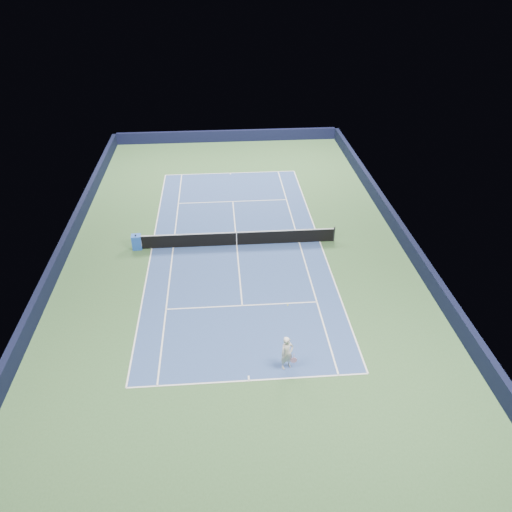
{
  "coord_description": "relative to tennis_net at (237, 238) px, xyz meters",
  "views": [
    {
      "loc": [
        -0.95,
        -27.83,
        16.86
      ],
      "look_at": [
        1.02,
        -3.0,
        1.0
      ],
      "focal_mm": 35.0,
      "sensor_mm": 36.0,
      "label": 1
    }
  ],
  "objects": [
    {
      "name": "ground",
      "position": [
        0.0,
        0.0,
        -0.5
      ],
      "size": [
        40.0,
        40.0,
        0.0
      ],
      "primitive_type": "plane",
      "color": "#32542E",
      "rests_on": "ground"
    },
    {
      "name": "wall_far",
      "position": [
        0.0,
        19.82,
        0.05
      ],
      "size": [
        22.0,
        0.35,
        1.1
      ],
      "primitive_type": "cube",
      "color": "black",
      "rests_on": "ground"
    },
    {
      "name": "center_mark_far",
      "position": [
        0.0,
        11.73,
        -0.5
      ],
      "size": [
        0.08,
        0.3,
        0.0
      ],
      "primitive_type": "cube",
      "color": "white",
      "rests_on": "ground"
    },
    {
      "name": "sideline_doubles_right",
      "position": [
        5.49,
        0.0,
        -0.5
      ],
      "size": [
        0.08,
        23.77,
        0.0
      ],
      "primitive_type": "cube",
      "color": "white",
      "rests_on": "ground"
    },
    {
      "name": "center_service_line",
      "position": [
        0.0,
        0.0,
        -0.5
      ],
      "size": [
        0.08,
        12.8,
        0.0
      ],
      "primitive_type": "cube",
      "color": "white",
      "rests_on": "ground"
    },
    {
      "name": "sideline_singles_right",
      "position": [
        4.12,
        0.0,
        -0.5
      ],
      "size": [
        0.08,
        23.77,
        0.0
      ],
      "primitive_type": "cube",
      "color": "white",
      "rests_on": "ground"
    },
    {
      "name": "tennis_net",
      "position": [
        0.0,
        0.0,
        0.0
      ],
      "size": [
        12.9,
        0.1,
        1.07
      ],
      "color": "black",
      "rests_on": "ground"
    },
    {
      "name": "baseline_far",
      "position": [
        0.0,
        11.88,
        -0.5
      ],
      "size": [
        10.97,
        0.08,
        0.0
      ],
      "primitive_type": "cube",
      "color": "white",
      "rests_on": "ground"
    },
    {
      "name": "center_mark_near",
      "position": [
        0.0,
        -11.73,
        -0.5
      ],
      "size": [
        0.08,
        0.3,
        0.0
      ],
      "primitive_type": "cube",
      "color": "white",
      "rests_on": "ground"
    },
    {
      "name": "wall_right",
      "position": [
        10.82,
        0.0,
        0.05
      ],
      "size": [
        0.35,
        40.0,
        1.1
      ],
      "primitive_type": "cube",
      "color": "black",
      "rests_on": "ground"
    },
    {
      "name": "tennis_player",
      "position": [
        1.8,
        -11.17,
        0.38
      ],
      "size": [
        0.85,
        1.35,
        2.9
      ],
      "color": "silver",
      "rests_on": "ground"
    },
    {
      "name": "sideline_singles_left",
      "position": [
        -4.12,
        0.0,
        -0.5
      ],
      "size": [
        0.08,
        23.77,
        0.0
      ],
      "primitive_type": "cube",
      "color": "white",
      "rests_on": "ground"
    },
    {
      "name": "wall_left",
      "position": [
        -10.82,
        0.0,
        0.05
      ],
      "size": [
        0.35,
        40.0,
        1.1
      ],
      "primitive_type": "cube",
      "color": "black",
      "rests_on": "ground"
    },
    {
      "name": "court_surface",
      "position": [
        0.0,
        0.0,
        -0.5
      ],
      "size": [
        10.97,
        23.77,
        0.01
      ],
      "primitive_type": "cube",
      "color": "navy",
      "rests_on": "ground"
    },
    {
      "name": "service_line_far",
      "position": [
        0.0,
        6.4,
        -0.5
      ],
      "size": [
        8.23,
        0.08,
        0.0
      ],
      "primitive_type": "cube",
      "color": "white",
      "rests_on": "ground"
    },
    {
      "name": "sideline_doubles_left",
      "position": [
        -5.49,
        0.0,
        -0.5
      ],
      "size": [
        0.08,
        23.77,
        0.0
      ],
      "primitive_type": "cube",
      "color": "white",
      "rests_on": "ground"
    },
    {
      "name": "baseline_near",
      "position": [
        0.0,
        -11.88,
        -0.5
      ],
      "size": [
        10.97,
        0.08,
        0.0
      ],
      "primitive_type": "cube",
      "color": "white",
      "rests_on": "ground"
    },
    {
      "name": "service_line_near",
      "position": [
        0.0,
        -6.4,
        -0.5
      ],
      "size": [
        8.23,
        0.08,
        0.0
      ],
      "primitive_type": "cube",
      "color": "white",
      "rests_on": "ground"
    },
    {
      "name": "sponsor_cube",
      "position": [
        -6.4,
        0.07,
        -0.02
      ],
      "size": [
        0.64,
        0.58,
        0.97
      ],
      "color": "blue",
      "rests_on": "ground"
    }
  ]
}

